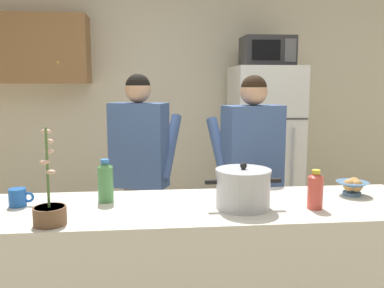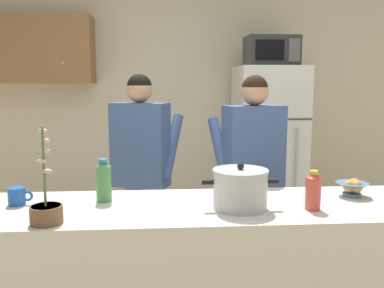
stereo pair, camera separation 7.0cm
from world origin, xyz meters
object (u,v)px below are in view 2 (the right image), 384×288
(person_by_sink, at_px, (253,162))
(coffee_mug, at_px, (17,196))
(bottle_near_edge, at_px, (104,181))
(potted_orchid, at_px, (46,209))
(bread_bowl, at_px, (352,188))
(microwave, at_px, (271,51))
(person_near_pot, at_px, (141,157))
(refrigerator, at_px, (268,154))
(bottle_mid_counter, at_px, (313,191))
(cooking_pot, at_px, (240,189))

(person_by_sink, distance_m, coffee_mug, 1.55)
(bottle_near_edge, relative_size, potted_orchid, 0.53)
(coffee_mug, distance_m, bread_bowl, 1.87)
(microwave, xyz_separation_m, person_near_pot, (-1.21, -0.88, -0.85))
(refrigerator, relative_size, person_by_sink, 1.06)
(coffee_mug, distance_m, bottle_mid_counter, 1.56)
(person_by_sink, bearing_deg, bottle_near_edge, -148.41)
(cooking_pot, xyz_separation_m, bottle_near_edge, (-0.73, 0.19, 0.01))
(microwave, relative_size, bread_bowl, 2.59)
(person_by_sink, xyz_separation_m, potted_orchid, (-1.18, -0.95, -0.02))
(coffee_mug, bearing_deg, person_by_sink, 24.02)
(person_near_pot, bearing_deg, refrigerator, 36.85)
(cooking_pot, relative_size, coffee_mug, 3.06)
(microwave, distance_m, coffee_mug, 2.68)
(coffee_mug, bearing_deg, bottle_mid_counter, -7.23)
(person_by_sink, xyz_separation_m, bottle_near_edge, (-0.96, -0.59, 0.03))
(person_near_pot, distance_m, bread_bowl, 1.50)
(bottle_mid_counter, distance_m, potted_orchid, 1.32)
(microwave, height_order, cooking_pot, microwave)
(refrigerator, bearing_deg, person_near_pot, -143.15)
(microwave, xyz_separation_m, bread_bowl, (0.04, -1.72, -0.89))
(microwave, distance_m, cooking_pot, 2.17)
(cooking_pot, distance_m, bread_bowl, 0.71)
(microwave, bearing_deg, potted_orchid, -127.58)
(person_near_pot, distance_m, potted_orchid, 1.24)
(person_near_pot, bearing_deg, coffee_mug, -125.50)
(person_by_sink, bearing_deg, cooking_pot, -106.99)
(bread_bowl, height_order, bottle_near_edge, bottle_near_edge)
(microwave, relative_size, bottle_mid_counter, 2.34)
(microwave, height_order, bread_bowl, microwave)
(person_near_pot, height_order, bottle_mid_counter, person_near_pot)
(bread_bowl, relative_size, bottle_mid_counter, 0.90)
(cooking_pot, bearing_deg, microwave, 71.19)
(refrigerator, height_order, bread_bowl, refrigerator)
(microwave, bearing_deg, bottle_near_edge, -128.72)
(cooking_pot, bearing_deg, coffee_mug, 172.88)
(microwave, bearing_deg, bottle_mid_counter, -98.07)
(bottle_near_edge, bearing_deg, person_near_pot, 78.74)
(microwave, bearing_deg, cooking_pot, -108.81)
(person_by_sink, relative_size, bottle_near_edge, 6.83)
(refrigerator, xyz_separation_m, person_near_pot, (-1.21, -0.90, 0.16))
(refrigerator, height_order, cooking_pot, refrigerator)
(potted_orchid, bearing_deg, bread_bowl, 11.91)
(bottle_near_edge, bearing_deg, bottle_mid_counter, -12.15)
(person_near_pot, xyz_separation_m, bottle_mid_counter, (0.93, -1.06, 0.00))
(coffee_mug, bearing_deg, bottle_near_edge, 4.95)
(cooking_pot, relative_size, bread_bowl, 2.17)
(refrigerator, xyz_separation_m, person_by_sink, (-0.41, -1.14, 0.15))
(bottle_near_edge, bearing_deg, person_by_sink, 31.59)
(bottle_near_edge, height_order, potted_orchid, potted_orchid)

